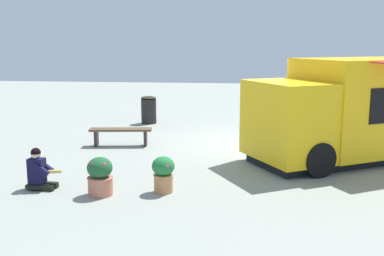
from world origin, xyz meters
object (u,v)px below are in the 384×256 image
at_px(trash_bin, 149,110).
at_px(planter_flowering_side, 278,119).
at_px(person_customer, 39,173).
at_px(plaza_bench, 121,133).
at_px(planter_flowering_near, 163,173).
at_px(food_truck, 346,112).
at_px(planter_flowering_far, 100,176).

bearing_deg(trash_bin, planter_flowering_side, 168.26).
bearing_deg(person_customer, plaza_bench, -98.54).
xyz_separation_m(person_customer, planter_flowering_side, (-5.22, -6.77, 0.10)).
relative_size(planter_flowering_side, trash_bin, 0.81).
bearing_deg(planter_flowering_near, planter_flowering_side, -111.82).
relative_size(food_truck, plaza_bench, 2.83).
relative_size(planter_flowering_near, trash_bin, 0.73).
bearing_deg(planter_flowering_far, trash_bin, -84.78).
relative_size(planter_flowering_far, plaza_bench, 0.42).
height_order(planter_flowering_near, plaza_bench, planter_flowering_near).
bearing_deg(planter_flowering_near, person_customer, 1.67).
distance_m(person_customer, planter_flowering_side, 8.54).
distance_m(planter_flowering_near, planter_flowering_far, 1.22).
relative_size(planter_flowering_near, plaza_bench, 0.40).
height_order(planter_flowering_far, planter_flowering_side, planter_flowering_side).
bearing_deg(planter_flowering_near, planter_flowering_far, 14.17).
distance_m(planter_flowering_far, planter_flowering_side, 7.99).
bearing_deg(planter_flowering_near, food_truck, -143.36).
relative_size(person_customer, planter_flowering_side, 1.05).
bearing_deg(planter_flowering_side, planter_flowering_near, 68.18).
xyz_separation_m(planter_flowering_near, planter_flowering_side, (-2.68, -6.69, 0.02)).
bearing_deg(plaza_bench, person_customer, 81.46).
distance_m(food_truck, plaza_bench, 6.13).
relative_size(food_truck, trash_bin, 5.08).
bearing_deg(planter_flowering_side, trash_bin, -11.74).
bearing_deg(planter_flowering_side, plaza_bench, 30.95).
height_order(planter_flowering_far, trash_bin, trash_bin).
height_order(food_truck, planter_flowering_far, food_truck).
height_order(person_customer, trash_bin, trash_bin).
xyz_separation_m(food_truck, planter_flowering_far, (5.25, 3.32, -0.83)).
bearing_deg(plaza_bench, planter_flowering_near, 116.29).
distance_m(planter_flowering_near, plaza_bench, 4.38).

